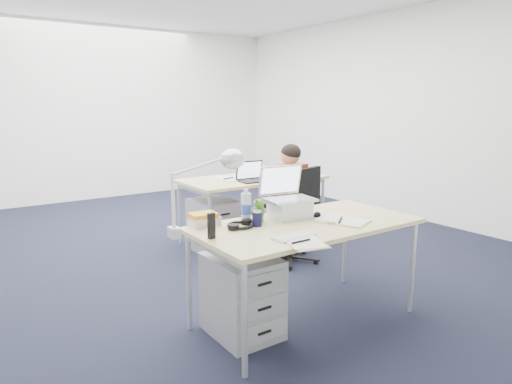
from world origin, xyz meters
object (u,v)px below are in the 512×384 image
Objects in this scene: seated_person at (279,202)px; bear_figurine at (259,210)px; computer_mouse at (330,222)px; sunglasses at (313,216)px; wireless_keyboard at (295,236)px; office_chair at (292,235)px; drawer_pedestal_far at (213,225)px; desk_lamp at (197,191)px; dark_laptop at (254,171)px; water_bottle at (246,205)px; far_cup at (261,169)px; drawer_pedestal_near at (242,296)px; headphones at (240,224)px; can_koozie at (257,218)px; book_stack at (204,219)px; silver_laptop at (290,193)px; desk_near at (306,229)px; cordless_phone at (211,226)px; desk_far at (253,182)px.

seated_person reaches higher than bear_figurine.
sunglasses is at bearing 76.71° from computer_mouse.
seated_person reaches higher than wireless_keyboard.
bear_figurine is at bearing -150.31° from seated_person.
drawer_pedestal_far is (-0.47, 0.75, 0.00)m from office_chair.
desk_lamp is 2.02m from dark_laptop.
water_bottle is 2.31× the size of far_cup.
bear_figurine is at bearing -125.39° from far_cup.
seated_person is 1.63m from drawer_pedestal_near.
water_bottle reaches higher than drawer_pedestal_near.
wireless_keyboard is at bearing -120.58° from far_cup.
headphones is (-0.69, -1.62, 0.47)m from drawer_pedestal_far.
book_stack is (-0.29, 0.22, -0.01)m from can_koozie.
drawer_pedestal_far is 5.40× the size of far_cup.
drawer_pedestal_near is at bearing -113.23° from drawer_pedestal_far.
silver_laptop is 0.66m from book_stack.
water_bottle is 0.45m from desk_lamp.
desk_near is at bearing 32.83° from wireless_keyboard.
drawer_pedestal_far is 1.96m from computer_mouse.
silver_laptop reaches higher than far_cup.
water_bottle reaches higher than book_stack.
seated_person reaches higher than computer_mouse.
bear_figurine is (0.08, -0.05, -0.03)m from water_bottle.
sunglasses is 0.93m from desk_lamp.
wireless_keyboard is at bearing -83.81° from can_koozie.
sunglasses is (0.87, 0.04, -0.07)m from cordless_phone.
computer_mouse is at bearing -103.91° from dark_laptop.
office_chair is 1.21m from far_cup.
dark_laptop is (1.42, 1.43, -0.16)m from desk_lamp.
wireless_keyboard is 2.67m from far_cup.
computer_mouse is 0.60m from water_bottle.
silver_laptop is 1.18× the size of dark_laptop.
wireless_keyboard is (-1.01, -1.26, 0.47)m from office_chair.
drawer_pedestal_far is 1.83m from can_koozie.
headphones is at bearing 160.14° from can_koozie.
desk_far is at bearing 53.89° from drawer_pedestal_near.
silver_laptop is at bearing -146.78° from office_chair.
water_bottle reaches higher than wireless_keyboard.
book_stack is at bearing -169.55° from office_chair.
bear_figurine is at bearing 28.99° from drawer_pedestal_near.
computer_mouse is at bearing -18.07° from drawer_pedestal_near.
office_chair reaches higher than cordless_phone.
desk_far is 5.14× the size of dark_laptop.
desk_near is 15.72× the size of far_cup.
dark_laptop reaches higher than cordless_phone.
silver_laptop is 0.53m from wireless_keyboard.
headphones is at bearing -159.88° from office_chair.
desk_far is 0.92m from office_chair.
computer_mouse is 0.50× the size of bear_figurine.
book_stack is (-0.87, -1.44, 0.50)m from drawer_pedestal_far.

